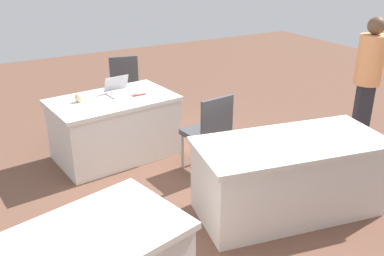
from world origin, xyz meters
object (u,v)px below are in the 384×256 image
at_px(person_attendee_browsing, 368,75).
at_px(scissors_red, 139,95).
at_px(table_foreground, 114,127).
at_px(chair_tucked_left, 123,81).
at_px(yarn_ball, 79,98).
at_px(laptop_silver, 120,91).
at_px(table_back_left, 289,176).
at_px(chair_near_front, 210,129).

height_order(person_attendee_browsing, scissors_red, person_attendee_browsing).
relative_size(table_foreground, chair_tucked_left, 1.63).
distance_m(chair_tucked_left, yarn_ball, 1.62).
bearing_deg(yarn_ball, scissors_red, 169.42).
bearing_deg(chair_tucked_left, scissors_red, -89.84).
xyz_separation_m(chair_tucked_left, yarn_ball, (1.01, 1.24, 0.27)).
relative_size(yarn_ball, scissors_red, 0.57).
distance_m(table_foreground, laptop_silver, 0.46).
height_order(table_back_left, person_attendee_browsing, person_attendee_browsing).
bearing_deg(chair_near_front, person_attendee_browsing, -12.43).
distance_m(table_back_left, yarn_ball, 2.54).
distance_m(table_back_left, laptop_silver, 2.32).
xyz_separation_m(laptop_silver, yarn_ball, (0.52, 0.04, 0.01)).
relative_size(table_back_left, scissors_red, 10.72).
height_order(chair_tucked_left, person_attendee_browsing, person_attendee_browsing).
height_order(person_attendee_browsing, laptop_silver, person_attendee_browsing).
height_order(table_back_left, yarn_ball, yarn_ball).
xyz_separation_m(chair_near_front, person_attendee_browsing, (-2.23, 0.24, 0.37)).
bearing_deg(yarn_ball, chair_tucked_left, -129.20).
xyz_separation_m(table_foreground, chair_tucked_left, (-0.63, -1.31, 0.16)).
xyz_separation_m(chair_near_front, yarn_ball, (1.16, -1.02, 0.27)).
distance_m(table_foreground, scissors_red, 0.50).
bearing_deg(chair_near_front, scissors_red, 111.04).
relative_size(chair_tucked_left, scissors_red, 5.24).
relative_size(chair_tucked_left, yarn_ball, 9.19).
bearing_deg(laptop_silver, table_back_left, 106.30).
height_order(table_back_left, laptop_silver, laptop_silver).
relative_size(table_back_left, chair_near_front, 2.04).
bearing_deg(laptop_silver, table_foreground, 29.92).
distance_m(table_back_left, scissors_red, 2.09).
relative_size(chair_tucked_left, person_attendee_browsing, 0.57).
distance_m(table_foreground, person_attendee_browsing, 3.28).
bearing_deg(laptop_silver, chair_near_front, 114.16).
relative_size(person_attendee_browsing, laptop_silver, 4.71).
distance_m(table_foreground, table_back_left, 2.24).
distance_m(table_back_left, chair_tucked_left, 3.32).
bearing_deg(table_back_left, person_attendee_browsing, -157.95).
relative_size(person_attendee_browsing, yarn_ball, 16.04).
bearing_deg(person_attendee_browsing, chair_tucked_left, 83.96).
xyz_separation_m(yarn_ball, scissors_red, (-0.70, 0.13, -0.05)).
bearing_deg(scissors_red, table_back_left, 105.27).
xyz_separation_m(person_attendee_browsing, scissors_red, (2.68, -1.13, -0.15)).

